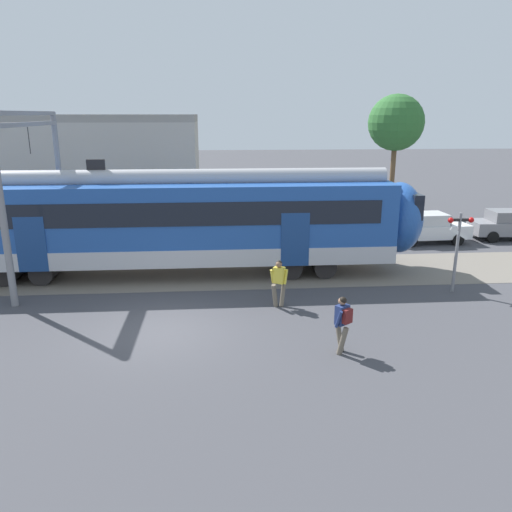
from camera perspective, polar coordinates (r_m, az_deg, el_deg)
The scene contains 9 objects.
ground_plane at distance 15.75m, azimuth -10.79°, elevation -8.43°, with size 160.00×160.00×0.00m, color #424247.
pedestrian_yellow at distance 17.06m, azimuth 2.67°, elevation -2.66°, with size 0.66×0.56×1.67m.
pedestrian_navy at distance 13.95m, azimuth 9.86°, elevation -7.23°, with size 0.51×0.71×1.67m.
parked_car_white at distance 27.19m, azimuth 19.06°, elevation 3.07°, with size 4.08×1.92×1.54m.
parked_car_grey at distance 29.67m, azimuth 26.97°, elevation 3.22°, with size 4.08×1.92×1.54m.
catenary_gantry at distance 21.34m, azimuth -24.16°, elevation 8.89°, with size 0.24×6.64×6.53m.
crossing_signal at distance 19.58m, azimuth 22.10°, elevation 1.72°, with size 0.96×0.22×3.00m.
background_building at distance 31.18m, azimuth -22.67°, elevation 8.80°, with size 16.98×5.00×9.20m.
street_tree_right at distance 33.68m, azimuth 15.72°, elevation 14.40°, with size 3.51×3.51×7.65m.
Camera 1 is at (1.84, -14.26, 6.42)m, focal length 35.00 mm.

